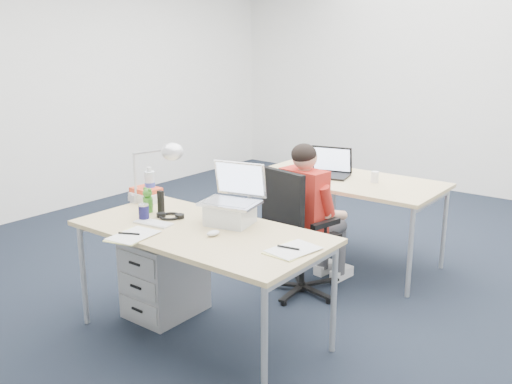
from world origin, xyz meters
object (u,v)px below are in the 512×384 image
at_px(office_chair, 299,258).
at_px(cordless_phone, 161,202).
at_px(desk_near, 201,236).
at_px(sunglasses, 237,222).
at_px(can_koozie, 144,212).
at_px(bear_figurine, 148,200).
at_px(dark_laptop, 328,162).
at_px(seated_person, 314,216).
at_px(book_stack, 146,194).
at_px(computer_mouse, 213,233).
at_px(headphones, 170,215).
at_px(desk_lamp, 149,172).
at_px(water_bottle, 150,184).
at_px(desk_far, 345,184).
at_px(silver_laptop, 230,195).
at_px(far_cup, 375,177).
at_px(wireless_keyboard, 153,223).
at_px(drawer_pedestal_near, 165,276).
at_px(drawer_pedestal_far, 302,221).

xyz_separation_m(office_chair, cordless_phone, (-0.56, -0.85, 0.53)).
xyz_separation_m(desk_near, sunglasses, (0.11, 0.22, 0.06)).
height_order(can_koozie, bear_figurine, bear_figurine).
bearing_deg(dark_laptop, can_koozie, -114.14).
bearing_deg(cordless_phone, dark_laptop, 77.08).
height_order(seated_person, can_koozie, seated_person).
height_order(bear_figurine, book_stack, bear_figurine).
height_order(computer_mouse, headphones, same).
bearing_deg(desk_near, seated_person, 83.02).
bearing_deg(headphones, desk_lamp, 135.41).
height_order(water_bottle, desk_lamp, desk_lamp).
relative_size(desk_far, headphones, 8.42).
distance_m(silver_laptop, far_cup, 1.58).
distance_m(can_koozie, cordless_phone, 0.18).
bearing_deg(office_chair, silver_laptop, -81.68).
bearing_deg(wireless_keyboard, far_cup, 64.18).
distance_m(silver_laptop, desk_lamp, 0.71).
distance_m(cordless_phone, desk_lamp, 0.26).
relative_size(drawer_pedestal_near, book_stack, 2.54).
bearing_deg(computer_mouse, office_chair, 98.67).
distance_m(silver_laptop, water_bottle, 0.83).
height_order(drawer_pedestal_far, far_cup, far_cup).
bearing_deg(sunglasses, drawer_pedestal_near, -162.98).
bearing_deg(can_koozie, book_stack, 136.19).
bearing_deg(wireless_keyboard, seated_person, 62.40).
distance_m(desk_lamp, far_cup, 1.85).
distance_m(wireless_keyboard, can_koozie, 0.12).
distance_m(silver_laptop, can_koozie, 0.58).
relative_size(desk_near, bear_figurine, 9.33).
bearing_deg(seated_person, wireless_keyboard, -103.64).
relative_size(drawer_pedestal_near, bear_figurine, 3.21).
relative_size(drawer_pedestal_far, bear_figurine, 3.21).
bearing_deg(desk_far, sunglasses, -88.06).
bearing_deg(can_koozie, wireless_keyboard, -9.27).
height_order(computer_mouse, far_cup, far_cup).
height_order(office_chair, drawer_pedestal_far, office_chair).
distance_m(dark_laptop, far_cup, 0.42).
distance_m(drawer_pedestal_far, water_bottle, 1.60).
bearing_deg(headphones, sunglasses, -3.19).
bearing_deg(headphones, book_stack, 132.39).
relative_size(seated_person, cordless_phone, 7.31).
xyz_separation_m(sunglasses, dark_laptop, (-0.21, 1.47, 0.12)).
relative_size(drawer_pedestal_near, dark_laptop, 1.56).
bearing_deg(drawer_pedestal_far, sunglasses, -72.53).
height_order(desk_near, drawer_pedestal_far, desk_near).
distance_m(can_koozie, dark_laptop, 1.81).
xyz_separation_m(seated_person, computer_mouse, (0.01, -1.14, 0.17)).
height_order(desk_near, headphones, headphones).
distance_m(desk_far, cordless_phone, 1.70).
relative_size(computer_mouse, cordless_phone, 0.58).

